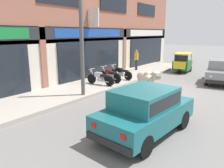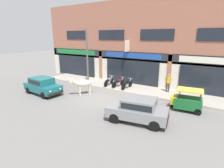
{
  "view_description": "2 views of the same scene",
  "coord_description": "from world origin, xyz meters",
  "px_view_note": "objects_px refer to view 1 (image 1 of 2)",
  "views": [
    {
      "loc": [
        -10.85,
        -4.71,
        3.09
      ],
      "look_at": [
        -3.28,
        1.0,
        0.85
      ],
      "focal_mm": 35.0,
      "sensor_mm": 36.0,
      "label": 1
    },
    {
      "loc": [
        7.7,
        -10.94,
        4.93
      ],
      "look_at": [
        0.25,
        1.0,
        1.06
      ],
      "focal_mm": 28.0,
      "sensor_mm": 36.0,
      "label": 2
    }
  ],
  "objects_px": {
    "car_1": "(145,109)",
    "pedestrian": "(136,58)",
    "car_0": "(222,70)",
    "auto_rickshaw": "(182,64)",
    "utility_pole": "(82,37)",
    "cow": "(146,79)",
    "motorcycle_2": "(120,73)",
    "motorcycle_1": "(110,75)",
    "motorcycle_0": "(100,78)"
  },
  "relations": [
    {
      "from": "car_0",
      "to": "pedestrian",
      "type": "height_order",
      "value": "pedestrian"
    },
    {
      "from": "utility_pole",
      "to": "auto_rickshaw",
      "type": "bearing_deg",
      "value": -7.87
    },
    {
      "from": "car_1",
      "to": "auto_rickshaw",
      "type": "bearing_deg",
      "value": 14.28
    },
    {
      "from": "car_1",
      "to": "motorcycle_1",
      "type": "height_order",
      "value": "car_1"
    },
    {
      "from": "auto_rickshaw",
      "to": "car_0",
      "type": "bearing_deg",
      "value": -123.77
    },
    {
      "from": "car_0",
      "to": "motorcycle_0",
      "type": "relative_size",
      "value": 2.09
    },
    {
      "from": "auto_rickshaw",
      "to": "motorcycle_2",
      "type": "bearing_deg",
      "value": 160.06
    },
    {
      "from": "cow",
      "to": "motorcycle_2",
      "type": "relative_size",
      "value": 1.02
    },
    {
      "from": "motorcycle_1",
      "to": "pedestrian",
      "type": "relative_size",
      "value": 1.12
    },
    {
      "from": "motorcycle_2",
      "to": "motorcycle_1",
      "type": "bearing_deg",
      "value": 175.2
    },
    {
      "from": "pedestrian",
      "to": "utility_pole",
      "type": "height_order",
      "value": "utility_pole"
    },
    {
      "from": "motorcycle_2",
      "to": "car_1",
      "type": "bearing_deg",
      "value": -139.4
    },
    {
      "from": "auto_rickshaw",
      "to": "motorcycle_0",
      "type": "xyz_separation_m",
      "value": [
        -7.63,
        2.02,
        -0.11
      ]
    },
    {
      "from": "car_0",
      "to": "utility_pole",
      "type": "bearing_deg",
      "value": 148.69
    },
    {
      "from": "motorcycle_0",
      "to": "pedestrian",
      "type": "xyz_separation_m",
      "value": [
        5.57,
        0.94,
        0.6
      ]
    },
    {
      "from": "car_1",
      "to": "utility_pole",
      "type": "xyz_separation_m",
      "value": [
        1.62,
        4.23,
        2.06
      ]
    },
    {
      "from": "motorcycle_1",
      "to": "auto_rickshaw",
      "type": "bearing_deg",
      "value": -17.8
    },
    {
      "from": "car_1",
      "to": "utility_pole",
      "type": "bearing_deg",
      "value": 69.04
    },
    {
      "from": "car_0",
      "to": "auto_rickshaw",
      "type": "relative_size",
      "value": 1.84
    },
    {
      "from": "car_0",
      "to": "motorcycle_0",
      "type": "distance_m",
      "value": 7.59
    },
    {
      "from": "car_0",
      "to": "car_1",
      "type": "height_order",
      "value": "same"
    },
    {
      "from": "pedestrian",
      "to": "car_1",
      "type": "bearing_deg",
      "value": -147.76
    },
    {
      "from": "cow",
      "to": "utility_pole",
      "type": "bearing_deg",
      "value": 121.73
    },
    {
      "from": "cow",
      "to": "utility_pole",
      "type": "distance_m",
      "value": 3.5
    },
    {
      "from": "motorcycle_1",
      "to": "pedestrian",
      "type": "height_order",
      "value": "pedestrian"
    },
    {
      "from": "auto_rickshaw",
      "to": "pedestrian",
      "type": "bearing_deg",
      "value": 124.9
    },
    {
      "from": "cow",
      "to": "motorcycle_2",
      "type": "height_order",
      "value": "cow"
    },
    {
      "from": "car_1",
      "to": "pedestrian",
      "type": "relative_size",
      "value": 2.31
    },
    {
      "from": "car_0",
      "to": "motorcycle_2",
      "type": "xyz_separation_m",
      "value": [
        -3.43,
        5.28,
        -0.26
      ]
    },
    {
      "from": "motorcycle_1",
      "to": "utility_pole",
      "type": "height_order",
      "value": "utility_pole"
    },
    {
      "from": "cow",
      "to": "car_0",
      "type": "height_order",
      "value": "cow"
    },
    {
      "from": "car_1",
      "to": "motorcycle_1",
      "type": "relative_size",
      "value": 2.06
    },
    {
      "from": "motorcycle_2",
      "to": "pedestrian",
      "type": "height_order",
      "value": "pedestrian"
    },
    {
      "from": "auto_rickshaw",
      "to": "utility_pole",
      "type": "distance_m",
      "value": 10.06
    },
    {
      "from": "motorcycle_2",
      "to": "pedestrian",
      "type": "xyz_separation_m",
      "value": [
        3.54,
        0.93,
        0.6
      ]
    },
    {
      "from": "pedestrian",
      "to": "utility_pole",
      "type": "bearing_deg",
      "value": -168.07
    },
    {
      "from": "auto_rickshaw",
      "to": "motorcycle_0",
      "type": "distance_m",
      "value": 7.9
    },
    {
      "from": "motorcycle_2",
      "to": "pedestrian",
      "type": "distance_m",
      "value": 3.71
    },
    {
      "from": "cow",
      "to": "car_0",
      "type": "bearing_deg",
      "value": -19.14
    },
    {
      "from": "cow",
      "to": "auto_rickshaw",
      "type": "xyz_separation_m",
      "value": [
        8.17,
        1.17,
        -0.35
      ]
    },
    {
      "from": "car_0",
      "to": "auto_rickshaw",
      "type": "xyz_separation_m",
      "value": [
        2.17,
        3.25,
        -0.15
      ]
    },
    {
      "from": "auto_rickshaw",
      "to": "pedestrian",
      "type": "distance_m",
      "value": 3.65
    },
    {
      "from": "auto_rickshaw",
      "to": "pedestrian",
      "type": "relative_size",
      "value": 1.28
    },
    {
      "from": "motorcycle_0",
      "to": "pedestrian",
      "type": "bearing_deg",
      "value": 9.57
    },
    {
      "from": "car_0",
      "to": "cow",
      "type": "bearing_deg",
      "value": 160.86
    },
    {
      "from": "car_1",
      "to": "pedestrian",
      "type": "bearing_deg",
      "value": 32.24
    },
    {
      "from": "car_1",
      "to": "motorcycle_0",
      "type": "distance_m",
      "value": 6.16
    },
    {
      "from": "car_0",
      "to": "auto_rickshaw",
      "type": "height_order",
      "value": "auto_rickshaw"
    },
    {
      "from": "cow",
      "to": "auto_rickshaw",
      "type": "bearing_deg",
      "value": 8.13
    },
    {
      "from": "utility_pole",
      "to": "car_0",
      "type": "bearing_deg",
      "value": -31.31
    }
  ]
}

